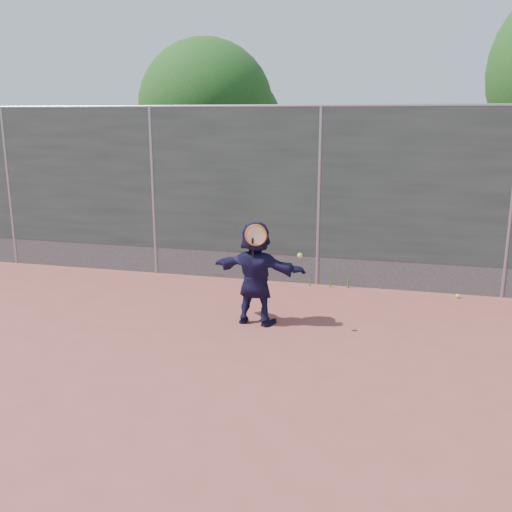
# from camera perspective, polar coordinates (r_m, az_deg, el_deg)

# --- Properties ---
(ground) EXTENTS (80.00, 80.00, 0.00)m
(ground) POSITION_cam_1_polar(r_m,az_deg,el_deg) (6.74, 1.68, -11.11)
(ground) COLOR #9E4C42
(ground) RESTS_ON ground
(player) EXTENTS (1.40, 0.61, 1.46)m
(player) POSITION_cam_1_polar(r_m,az_deg,el_deg) (7.88, 0.00, -1.71)
(player) COLOR #161336
(player) RESTS_ON ground
(ball_ground) EXTENTS (0.07, 0.07, 0.07)m
(ball_ground) POSITION_cam_1_polar(r_m,az_deg,el_deg) (9.70, 19.52, -3.80)
(ball_ground) COLOR #BBEF35
(ball_ground) RESTS_ON ground
(fence) EXTENTS (20.00, 0.06, 3.03)m
(fence) POSITION_cam_1_polar(r_m,az_deg,el_deg) (9.64, 6.32, 6.25)
(fence) COLOR #38423D
(fence) RESTS_ON ground
(swing_action) EXTENTS (0.78, 0.15, 0.51)m
(swing_action) POSITION_cam_1_polar(r_m,az_deg,el_deg) (7.54, 0.42, 1.76)
(swing_action) COLOR #D66214
(swing_action) RESTS_ON ground
(tree_left) EXTENTS (3.15, 3.00, 4.53)m
(tree_left) POSITION_cam_1_polar(r_m,az_deg,el_deg) (13.19, -4.28, 14.23)
(tree_left) COLOR #382314
(tree_left) RESTS_ON ground
(weed_clump) EXTENTS (0.68, 0.07, 0.30)m
(weed_clump) POSITION_cam_1_polar(r_m,az_deg,el_deg) (9.79, 7.71, -2.35)
(weed_clump) COLOR #387226
(weed_clump) RESTS_ON ground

